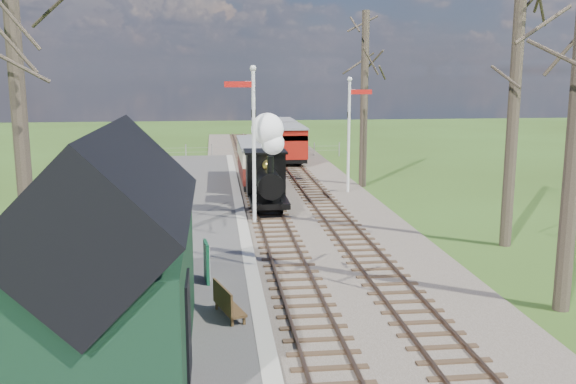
% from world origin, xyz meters
% --- Properties ---
extents(distant_hills, '(114.40, 48.00, 22.02)m').
position_xyz_m(distant_hills, '(1.40, 64.38, -16.21)').
color(distant_hills, '#385B23').
rests_on(distant_hills, ground).
extents(ballast_bed, '(8.00, 60.00, 0.10)m').
position_xyz_m(ballast_bed, '(1.30, 22.00, 0.05)').
color(ballast_bed, brown).
rests_on(ballast_bed, ground).
extents(track_near, '(1.60, 60.00, 0.15)m').
position_xyz_m(track_near, '(0.00, 22.00, 0.10)').
color(track_near, brown).
rests_on(track_near, ground).
extents(track_far, '(1.60, 60.00, 0.15)m').
position_xyz_m(track_far, '(2.60, 22.00, 0.10)').
color(track_far, brown).
rests_on(track_far, ground).
extents(platform, '(5.00, 44.00, 0.20)m').
position_xyz_m(platform, '(-3.50, 14.00, 0.10)').
color(platform, '#474442').
rests_on(platform, ground).
extents(coping_strip, '(0.40, 44.00, 0.21)m').
position_xyz_m(coping_strip, '(-1.20, 14.00, 0.10)').
color(coping_strip, '#B2AD9E').
rests_on(coping_strip, ground).
extents(station_shed, '(3.25, 6.30, 4.78)m').
position_xyz_m(station_shed, '(-4.30, 4.00, 2.27)').
color(station_shed, black).
rests_on(station_shed, platform).
extents(semaphore_near, '(1.22, 0.24, 6.22)m').
position_xyz_m(semaphore_near, '(-0.77, 16.00, 3.62)').
color(semaphore_near, silver).
rests_on(semaphore_near, ground).
extents(semaphore_far, '(1.22, 0.24, 5.72)m').
position_xyz_m(semaphore_far, '(4.37, 22.00, 3.35)').
color(semaphore_far, silver).
rests_on(semaphore_far, ground).
extents(bare_trees, '(15.51, 22.39, 12.00)m').
position_xyz_m(bare_trees, '(1.33, 10.10, 5.21)').
color(bare_trees, '#382D23').
rests_on(bare_trees, ground).
extents(fence_line, '(12.60, 0.08, 1.00)m').
position_xyz_m(fence_line, '(0.30, 36.00, 0.55)').
color(fence_line, slate).
rests_on(fence_line, ground).
extents(locomotive, '(1.66, 3.88, 4.16)m').
position_xyz_m(locomotive, '(-0.01, 18.17, 1.93)').
color(locomotive, black).
rests_on(locomotive, ground).
extents(coach, '(1.94, 6.66, 2.04)m').
position_xyz_m(coach, '(0.00, 24.23, 1.42)').
color(coach, black).
rests_on(coach, ground).
extents(red_carriage_a, '(1.91, 4.74, 2.01)m').
position_xyz_m(red_carriage_a, '(2.60, 32.44, 1.40)').
color(red_carriage_a, black).
rests_on(red_carriage_a, ground).
extents(red_carriage_b, '(1.91, 4.74, 2.01)m').
position_xyz_m(red_carriage_b, '(2.60, 37.94, 1.40)').
color(red_carriage_b, black).
rests_on(red_carriage_b, ground).
extents(sign_board, '(0.19, 0.78, 1.14)m').
position_xyz_m(sign_board, '(-2.50, 8.69, 0.77)').
color(sign_board, '#114F2E').
rests_on(sign_board, platform).
extents(bench, '(0.79, 1.44, 0.79)m').
position_xyz_m(bench, '(-2.02, 5.97, 0.57)').
color(bench, '#4E361C').
rests_on(bench, platform).
extents(person, '(0.45, 0.56, 1.32)m').
position_xyz_m(person, '(-3.05, 3.15, 0.86)').
color(person, black).
rests_on(person, platform).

